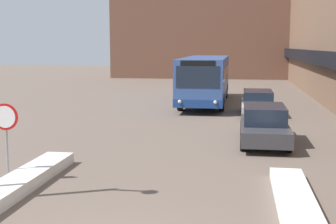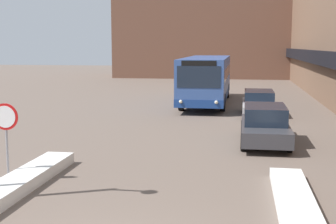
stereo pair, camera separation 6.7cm
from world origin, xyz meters
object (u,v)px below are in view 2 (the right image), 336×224
Objects in this scene: parked_car_front at (265,124)px; parked_car_middle at (259,103)px; stop_sign at (6,125)px; city_bus at (207,78)px.

parked_car_middle is (0.00, 7.31, -0.05)m from parked_car_front.
city_bus is at bearing 77.38° from stop_sign.
parked_car_front is at bearing 41.07° from stop_sign.
city_bus is 5.16× the size of stop_sign.
stop_sign is at bearing -102.62° from city_bus.
city_bus is 2.42× the size of parked_car_front.
parked_car_middle is at bearing -57.00° from city_bus.
parked_car_middle is 15.73m from stop_sign.
stop_sign reaches higher than parked_car_front.
parked_car_front is at bearing -75.21° from city_bus.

